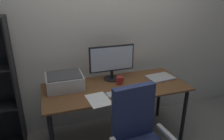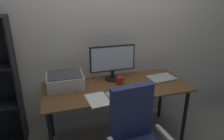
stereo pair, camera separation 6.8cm
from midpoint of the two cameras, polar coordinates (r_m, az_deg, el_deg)
The scene contains 10 objects.
ground_plane at distance 2.81m, azimuth 0.28°, elevation -18.13°, with size 12.00×12.00×0.00m, color gray.
back_wall at distance 2.71m, azimuth -3.28°, elevation 10.97°, with size 6.40×0.10×2.60m, color silver.
desk at distance 2.44m, azimuth 0.30°, elevation -6.16°, with size 1.65×0.70×0.74m.
monitor at distance 2.50m, azimuth -0.82°, elevation 2.64°, with size 0.55×0.20×0.42m.
keyboard at distance 2.23m, azimuth 1.34°, elevation -6.38°, with size 0.29×0.11×0.02m, color #B7BABC.
mouse at distance 2.32m, azimuth 5.84°, elevation -5.18°, with size 0.06×0.10×0.03m, color black.
coffee_mug at distance 2.45m, azimuth 1.26°, elevation -2.83°, with size 0.09×0.07×0.09m.
laptop at distance 2.67m, azimuth 12.33°, elevation -2.01°, with size 0.32×0.23×0.02m, color #B7BABC.
printer at distance 2.41m, azimuth -13.59°, elevation -2.97°, with size 0.40×0.34×0.16m.
paper_sheet at distance 2.14m, azimuth -4.62°, elevation -8.06°, with size 0.21×0.30×0.00m, color white.
Camera 1 is at (-0.73, -2.04, 1.79)m, focal length 33.48 mm.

